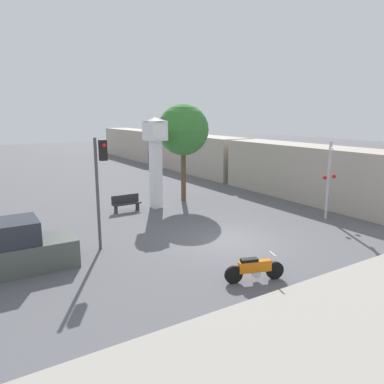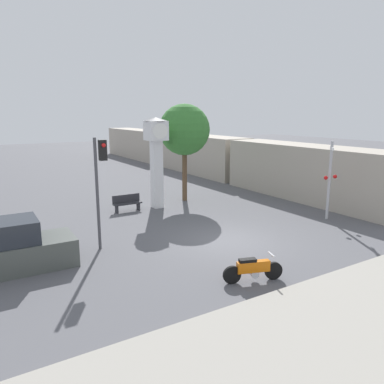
{
  "view_description": "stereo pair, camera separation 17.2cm",
  "coord_description": "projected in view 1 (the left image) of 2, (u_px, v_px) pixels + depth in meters",
  "views": [
    {
      "loc": [
        -9.45,
        -12.07,
        5.36
      ],
      "look_at": [
        -0.8,
        1.64,
        1.93
      ],
      "focal_mm": 35.0,
      "sensor_mm": 36.0,
      "label": 1
    },
    {
      "loc": [
        -9.31,
        -12.16,
        5.36
      ],
      "look_at": [
        -0.8,
        1.64,
        1.93
      ],
      "focal_mm": 35.0,
      "sensor_mm": 36.0,
      "label": 2
    }
  ],
  "objects": [
    {
      "name": "traffic_light",
      "position": [
        100.0,
        174.0,
        14.51
      ],
      "size": [
        0.5,
        0.35,
        4.46
      ],
      "color": "#47474C",
      "rests_on": "ground_plane"
    },
    {
      "name": "freight_train",
      "position": [
        194.0,
        153.0,
        34.67
      ],
      "size": [
        2.8,
        39.53,
        3.4
      ],
      "color": "#ADA393",
      "rests_on": "ground_plane"
    },
    {
      "name": "ground_plane",
      "position": [
        228.0,
        241.0,
        16.03
      ],
      "size": [
        120.0,
        120.0,
        0.0
      ],
      "primitive_type": "plane",
      "color": "#56565B"
    },
    {
      "name": "parked_car",
      "position": [
        10.0,
        250.0,
        12.81
      ],
      "size": [
        4.24,
        1.89,
        1.8
      ],
      "rotation": [
        0.0,
        0.0,
        -0.02
      ],
      "color": "#4C514C",
      "rests_on": "ground_plane"
    },
    {
      "name": "street_tree",
      "position": [
        183.0,
        130.0,
        22.57
      ],
      "size": [
        3.09,
        3.09,
        5.92
      ],
      "color": "brown",
      "rests_on": "ground_plane"
    },
    {
      "name": "bench",
      "position": [
        126.0,
        203.0,
        20.76
      ],
      "size": [
        1.6,
        0.44,
        0.92
      ],
      "color": "#2D2D33",
      "rests_on": "ground_plane"
    },
    {
      "name": "railroad_crossing_signal",
      "position": [
        329.0,
        177.0,
        18.94
      ],
      "size": [
        0.9,
        0.82,
        4.0
      ],
      "color": "#B7B7BC",
      "rests_on": "ground_plane"
    },
    {
      "name": "motorcycle",
      "position": [
        254.0,
        269.0,
        12.09
      ],
      "size": [
        1.96,
        0.78,
        0.9
      ],
      "rotation": [
        0.0,
        0.0,
        -0.32
      ],
      "color": "black",
      "rests_on": "ground_plane"
    },
    {
      "name": "clock_tower",
      "position": [
        155.0,
        149.0,
        20.99
      ],
      "size": [
        1.29,
        1.29,
        5.14
      ],
      "color": "white",
      "rests_on": "ground_plane"
    }
  ]
}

